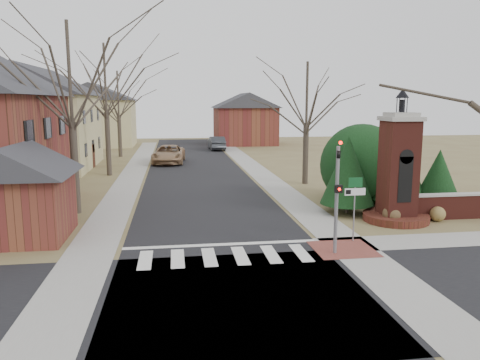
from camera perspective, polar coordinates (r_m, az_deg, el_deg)
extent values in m
plane|color=brown|center=(17.39, -1.55, -10.17)|extent=(120.00, 120.00, 0.00)
cube|color=black|center=(38.75, -5.30, 0.82)|extent=(8.00, 70.00, 0.01)
cube|color=black|center=(14.62, -0.15, -14.09)|extent=(120.00, 8.00, 0.01)
cube|color=silver|center=(18.13, -1.84, -9.29)|extent=(8.00, 2.20, 0.02)
cube|color=silver|center=(19.55, -2.33, -7.88)|extent=(8.00, 0.35, 0.02)
cube|color=gray|center=(39.34, 2.28, 1.00)|extent=(2.00, 60.00, 0.02)
cube|color=gray|center=(38.85, -12.98, 0.65)|extent=(2.00, 60.00, 0.02)
cube|color=brown|center=(19.40, 12.47, -8.24)|extent=(2.40, 2.40, 0.02)
cylinder|color=slate|center=(18.34, 11.68, -2.49)|extent=(0.14, 0.14, 4.20)
imported|color=black|center=(18.04, 11.89, 3.57)|extent=(0.15, 0.18, 0.90)
sphere|color=#FF0C05|center=(17.81, 12.16, 4.46)|extent=(0.14, 0.14, 0.14)
cube|color=black|center=(18.08, 11.93, -1.06)|extent=(0.28, 0.16, 0.30)
sphere|color=#FF0C05|center=(18.00, 12.02, -1.11)|extent=(0.11, 0.11, 0.11)
cylinder|color=slate|center=(20.25, 13.74, -3.76)|extent=(0.06, 0.06, 2.60)
cube|color=silver|center=(20.05, 13.86, -1.40)|extent=(0.90, 0.03, 0.30)
cube|color=black|center=(19.93, 13.07, -1.44)|extent=(0.22, 0.02, 0.18)
cube|color=#0F4A20|center=(19.98, 13.90, -0.28)|extent=(0.60, 0.03, 0.40)
cylinder|color=#59211A|center=(24.54, 18.44, -4.34)|extent=(3.20, 3.20, 0.36)
cube|color=#59211A|center=(24.11, 18.73, 1.03)|extent=(1.50, 1.50, 5.00)
cube|color=black|center=(23.52, 19.47, 0.04)|extent=(0.70, 0.10, 2.20)
cube|color=gray|center=(23.89, 19.05, 7.08)|extent=(1.70, 1.70, 0.20)
cube|color=gray|center=(23.88, 19.08, 7.56)|extent=(1.30, 1.30, 0.20)
cylinder|color=black|center=(23.87, 19.13, 8.52)|extent=(0.20, 0.20, 0.60)
cone|color=black|center=(23.87, 19.21, 9.96)|extent=(0.64, 0.64, 0.45)
cube|color=#59211A|center=(26.75, 27.15, -2.86)|extent=(7.50, 0.40, 1.20)
cube|color=gray|center=(26.63, 27.26, -1.50)|extent=(7.50, 0.50, 0.10)
cube|color=tan|center=(44.88, -23.27, 5.39)|extent=(9.00, 12.00, 6.40)
cube|color=brown|center=(22.25, -25.35, -2.96)|extent=(4.00, 4.00, 2.80)
cube|color=tan|center=(65.12, -17.22, 6.62)|extent=(10.00, 8.00, 6.00)
cube|color=tan|center=(63.99, -20.13, 10.00)|extent=(0.75, 0.75, 3.08)
cube|color=brown|center=(65.10, 0.58, 6.60)|extent=(8.00, 8.00, 5.00)
cube|color=brown|center=(63.12, -1.23, 9.60)|extent=(0.75, 0.75, 2.80)
cylinder|color=#473D33|center=(25.59, 12.83, -3.36)|extent=(0.20, 0.20, 0.50)
cone|color=black|center=(25.21, 13.01, 1.18)|extent=(2.80, 2.80, 3.60)
cylinder|color=#473D33|center=(27.97, 18.29, -2.51)|extent=(0.20, 0.20, 0.50)
cone|color=black|center=(27.60, 18.54, 2.27)|extent=(3.40, 3.40, 4.20)
cylinder|color=#473D33|center=(28.07, 22.86, -2.74)|extent=(0.20, 0.20, 0.50)
cone|color=black|center=(27.79, 23.07, 0.59)|extent=(2.40, 2.40, 2.80)
sphere|color=black|center=(28.17, 14.61, 2.18)|extent=(4.80, 4.80, 4.80)
cylinder|color=#473D33|center=(26.01, -19.47, 1.39)|extent=(0.40, 0.40, 4.83)
cylinder|color=#473D33|center=(38.75, -15.78, 4.25)|extent=(0.40, 0.40, 5.04)
cylinder|color=#473D33|center=(51.70, -14.45, 5.21)|extent=(0.40, 0.40, 4.41)
cylinder|color=#473D33|center=(33.80, 8.00, 3.07)|extent=(0.40, 0.40, 4.20)
imported|color=#A07C57|center=(45.41, -8.68, 3.13)|extent=(3.34, 6.39, 1.72)
imported|color=#33363B|center=(57.44, -2.87, 4.52)|extent=(1.88, 5.02, 1.64)
sphere|color=brown|center=(23.96, 18.04, -3.98)|extent=(0.91, 0.91, 0.91)
sphere|color=olive|center=(25.11, 22.96, -3.84)|extent=(0.75, 0.75, 0.75)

